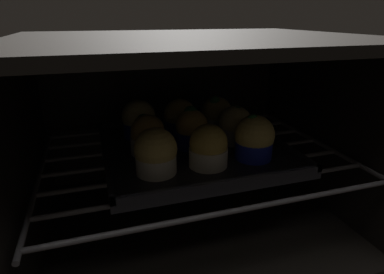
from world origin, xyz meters
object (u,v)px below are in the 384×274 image
object	(u,v)px
muffin_row0_col2	(254,139)
muffin_row2_col2	(217,115)
muffin_row1_col2	(235,126)
baking_tray	(192,149)
muffin_row0_col1	(208,148)
muffin_row1_col1	(191,130)
muffin_row2_col1	(179,118)
muffin_row0_col0	(156,153)
muffin_row2_col0	(139,120)
muffin_row1_col0	(148,136)

from	to	relation	value
muffin_row0_col2	muffin_row2_col2	bearing A→B (deg)	91.34
muffin_row1_col2	baking_tray	bearing A→B (deg)	178.87
muffin_row0_col1	muffin_row1_col1	bearing A→B (deg)	90.82
muffin_row0_col1	muffin_row0_col2	size ratio (longest dim) A/B	0.90
muffin_row2_col1	muffin_row0_col0	bearing A→B (deg)	-116.42
muffin_row2_col0	baking_tray	bearing A→B (deg)	-44.33
muffin_row0_col1	muffin_row2_col1	size ratio (longest dim) A/B	0.99
muffin_row1_col1	muffin_row0_col2	bearing A→B (deg)	-43.89
muffin_row0_col1	muffin_row1_col0	bearing A→B (deg)	134.83
muffin_row1_col0	muffin_row1_col1	distance (cm)	8.28
muffin_row1_col1	muffin_row1_col2	distance (cm)	8.95
muffin_row1_col0	muffin_row2_col0	size ratio (longest dim) A/B	0.92
muffin_row1_col0	muffin_row1_col2	size ratio (longest dim) A/B	0.98
muffin_row2_col1	muffin_row1_col1	bearing A→B (deg)	-89.50
muffin_row0_col0	muffin_row0_col2	xyz separation A→B (cm)	(17.28, 0.40, 0.22)
muffin_row0_col0	muffin_row1_col1	xyz separation A→B (cm)	(8.54, 8.80, -0.00)
baking_tray	muffin_row2_col1	size ratio (longest dim) A/B	4.56
muffin_row0_col0	muffin_row1_col0	xyz separation A→B (cm)	(0.28, 8.35, -0.10)
muffin_row1_col2	muffin_row2_col1	xyz separation A→B (cm)	(-9.02, 8.57, -0.02)
muffin_row2_col1	muffin_row1_col0	bearing A→B (deg)	-133.28
muffin_row0_col2	muffin_row2_col0	size ratio (longest dim) A/B	1.04
muffin_row1_col0	muffin_row2_col2	distance (cm)	18.64
muffin_row0_col1	muffin_row2_col1	world-z (taller)	same
muffin_row0_col0	muffin_row1_col2	size ratio (longest dim) A/B	1.02
muffin_row0_col1	muffin_row0_col2	bearing A→B (deg)	3.25
muffin_row0_col2	muffin_row1_col2	bearing A→B (deg)	88.53
muffin_row1_col1	muffin_row2_col1	size ratio (longest dim) A/B	1.07
muffin_row0_col1	muffin_row2_col2	xyz separation A→B (cm)	(8.23, 16.86, -0.01)
muffin_row0_col2	muffin_row2_col1	xyz separation A→B (cm)	(-8.81, 16.66, -0.32)
baking_tray	muffin_row0_col0	xyz separation A→B (cm)	(-8.70, -8.66, 3.85)
muffin_row0_col1	muffin_row2_col0	distance (cm)	19.25
muffin_row0_col0	muffin_row1_col0	bearing A→B (deg)	88.10
muffin_row0_col1	muffin_row2_col2	bearing A→B (deg)	63.99
muffin_row0_col1	muffin_row1_col1	distance (cm)	8.90
muffin_row1_col0	muffin_row2_col2	world-z (taller)	muffin_row2_col2
muffin_row0_col1	muffin_row1_col1	size ratio (longest dim) A/B	0.93
muffin_row2_col0	muffin_row2_col1	bearing A→B (deg)	-0.37
muffin_row0_col0	muffin_row0_col1	world-z (taller)	muffin_row0_col0
muffin_row0_col0	muffin_row1_col2	world-z (taller)	muffin_row0_col0
muffin_row2_col0	muffin_row2_col1	distance (cm)	8.43
muffin_row1_col1	muffin_row2_col0	xyz separation A→B (cm)	(-8.50, 8.30, 0.16)
muffin_row0_col2	muffin_row1_col0	world-z (taller)	muffin_row0_col2
baking_tray	muffin_row1_col1	distance (cm)	3.86
muffin_row2_col1	muffin_row2_col2	xyz separation A→B (cm)	(8.43, -0.28, -0.05)
muffin_row0_col2	muffin_row2_col0	world-z (taller)	muffin_row0_col2
muffin_row1_col2	muffin_row0_col1	bearing A→B (deg)	-135.80
baking_tray	muffin_row2_col0	size ratio (longest dim) A/B	4.30
muffin_row0_col1	muffin_row2_col1	xyz separation A→B (cm)	(-0.20, 17.15, 0.04)
baking_tray	muffin_row2_col0	world-z (taller)	muffin_row2_col0
muffin_row0_col0	muffin_row0_col2	distance (cm)	17.29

